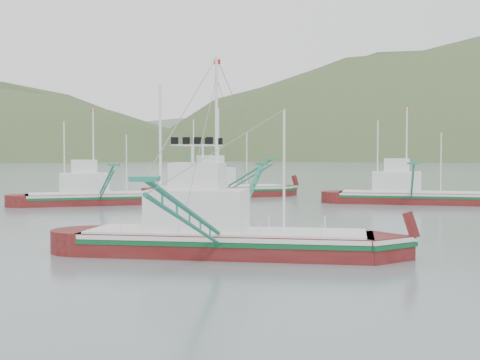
{
  "coord_description": "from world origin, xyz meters",
  "views": [
    {
      "loc": [
        -0.72,
        -31.72,
        4.79
      ],
      "look_at": [
        0.0,
        6.0,
        3.2
      ],
      "focal_mm": 50.0,
      "sensor_mm": 36.0,
      "label": 1
    }
  ],
  "objects_px": {
    "main_boat": "(223,218)",
    "bg_boat_far": "(222,178)",
    "bg_boat_right": "(410,185)",
    "bg_boat_left": "(97,185)"
  },
  "relations": [
    {
      "from": "main_boat",
      "to": "bg_boat_far",
      "type": "xyz_separation_m",
      "value": [
        -0.37,
        39.89,
        0.29
      ]
    },
    {
      "from": "bg_boat_right",
      "to": "bg_boat_left",
      "type": "relative_size",
      "value": 1.03
    },
    {
      "from": "bg_boat_left",
      "to": "bg_boat_far",
      "type": "height_order",
      "value": "bg_boat_far"
    },
    {
      "from": "main_boat",
      "to": "bg_boat_right",
      "type": "xyz_separation_m",
      "value": [
        17.07,
        30.44,
        0.05
      ]
    },
    {
      "from": "main_boat",
      "to": "bg_boat_right",
      "type": "distance_m",
      "value": 34.9
    },
    {
      "from": "main_boat",
      "to": "bg_boat_right",
      "type": "height_order",
      "value": "main_boat"
    },
    {
      "from": "bg_boat_far",
      "to": "bg_boat_right",
      "type": "bearing_deg",
      "value": -49.27
    },
    {
      "from": "bg_boat_left",
      "to": "bg_boat_right",
      "type": "bearing_deg",
      "value": -15.32
    },
    {
      "from": "bg_boat_left",
      "to": "bg_boat_far",
      "type": "distance_m",
      "value": 15.05
    },
    {
      "from": "bg_boat_far",
      "to": "main_boat",
      "type": "bearing_deg",
      "value": -110.3
    }
  ]
}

